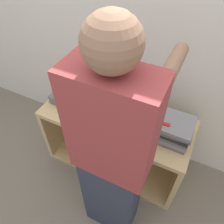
% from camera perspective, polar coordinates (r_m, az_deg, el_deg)
% --- Properties ---
extents(ground_plane, '(12.00, 12.00, 0.00)m').
position_cam_1_polar(ground_plane, '(2.04, -2.20, -17.53)').
color(ground_plane, '#756B5B').
extents(wall_back, '(8.00, 0.05, 2.40)m').
position_cam_1_polar(wall_back, '(1.58, 7.27, 22.42)').
color(wall_back, silver).
rests_on(wall_back, ground_plane).
extents(cart, '(1.17, 0.48, 0.60)m').
position_cam_1_polar(cart, '(1.92, 1.73, -6.25)').
color(cart, tan).
rests_on(cart, ground_plane).
extents(laptop_open, '(0.34, 0.32, 0.22)m').
position_cam_1_polar(laptop_open, '(1.66, 1.90, 1.02)').
color(laptop_open, gray).
rests_on(laptop_open, cart).
extents(laptop_stack_left, '(0.36, 0.23, 0.08)m').
position_cam_1_polar(laptop_stack_left, '(1.78, -9.73, 3.60)').
color(laptop_stack_left, slate).
rests_on(laptop_stack_left, cart).
extents(laptop_stack_right, '(0.36, 0.24, 0.16)m').
position_cam_1_polar(laptop_stack_right, '(1.53, 13.90, -3.80)').
color(laptop_stack_right, slate).
rests_on(laptop_stack_right, cart).
extents(person, '(0.40, 0.52, 1.59)m').
position_cam_1_polar(person, '(1.20, 0.14, -12.50)').
color(person, '#2D3342').
rests_on(person, ground_plane).
extents(inventory_tag, '(0.06, 0.02, 0.01)m').
position_cam_1_polar(inventory_tag, '(1.44, 13.80, -3.07)').
color(inventory_tag, red).
rests_on(inventory_tag, laptop_stack_right).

